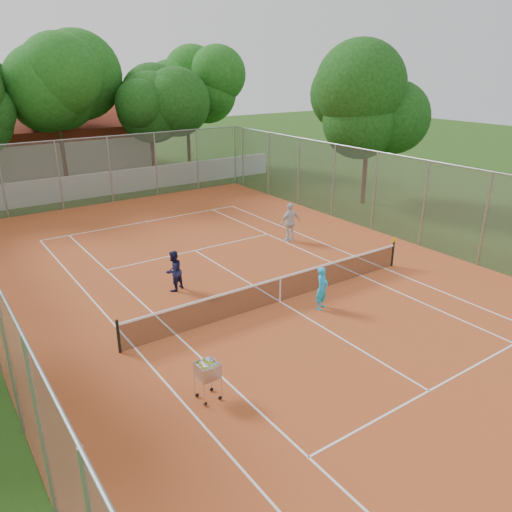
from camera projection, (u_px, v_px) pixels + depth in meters
ground at (280, 302)px, 17.90m from camera, size 120.00×120.00×0.00m
court_pad at (280, 302)px, 17.89m from camera, size 18.00×34.00×0.02m
court_lines at (280, 301)px, 17.89m from camera, size 10.98×23.78×0.01m
tennis_net at (280, 289)px, 17.71m from camera, size 11.88×0.10×0.98m
perimeter_fence at (281, 250)px, 17.18m from camera, size 18.00×34.00×4.00m
boundary_wall at (101, 184)px, 32.18m from camera, size 26.00×0.30×1.50m
clubhouse at (30, 145)px, 38.26m from camera, size 16.40×9.00×4.40m
tropical_trees at (79, 113)px, 32.96m from camera, size 29.00×19.00×10.00m
player_near at (322, 288)px, 17.12m from camera, size 0.66×0.56×1.55m
player_far_left at (174, 271)px, 18.53m from camera, size 0.93×0.84×1.56m
player_far_right at (290, 222)px, 23.72m from camera, size 1.12×0.50×1.88m
ball_hopper at (208, 380)px, 12.49m from camera, size 0.56×0.56×1.14m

